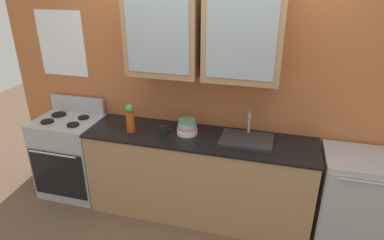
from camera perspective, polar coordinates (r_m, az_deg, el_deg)
ground_plane at (r=3.66m, az=1.05°, el=-15.38°), size 10.00×10.00×0.00m
back_wall_unit at (r=3.23m, az=2.44°, el=8.36°), size 4.37×0.47×2.66m
counter at (r=3.40m, az=1.11°, el=-9.57°), size 2.21×0.59×0.89m
stove_range at (r=3.95m, az=-19.88°, el=-5.81°), size 0.68×0.57×1.07m
sink_faucet at (r=3.12m, az=9.34°, el=-3.26°), size 0.48×0.34×0.27m
bowl_stack at (r=3.21m, az=-0.84°, el=-1.21°), size 0.20×0.20×0.15m
vase at (r=3.28m, az=-10.53°, el=0.33°), size 0.08×0.08×0.28m
cup_near_sink at (r=3.21m, az=-4.84°, el=-1.73°), size 0.10×0.07×0.09m
dishwasher at (r=3.40m, az=25.65°, el=-12.24°), size 0.59×0.57×0.89m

